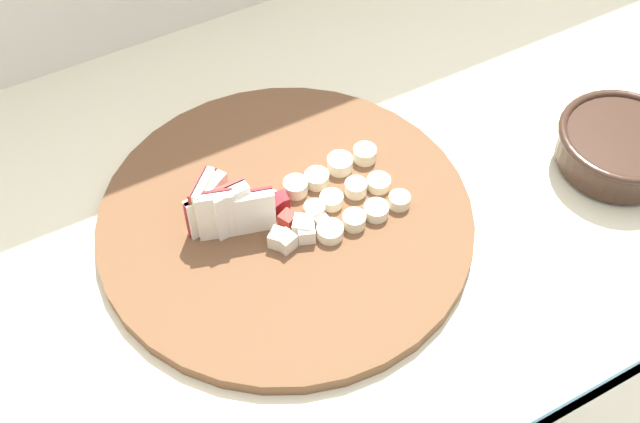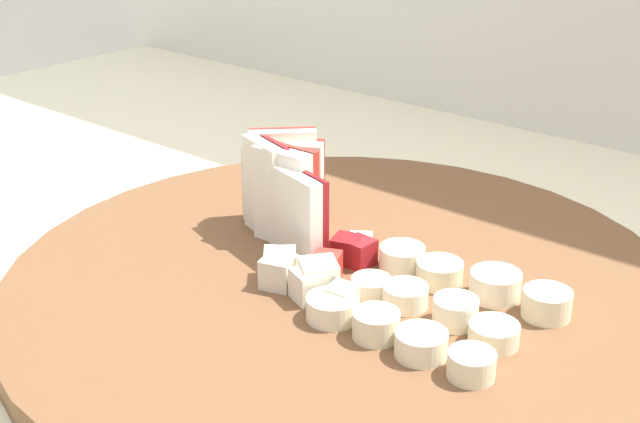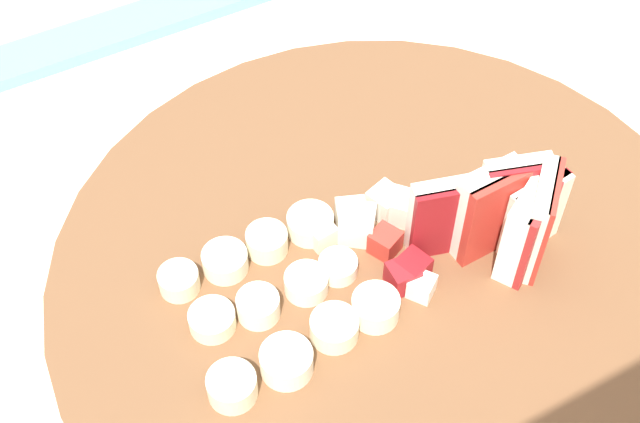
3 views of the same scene
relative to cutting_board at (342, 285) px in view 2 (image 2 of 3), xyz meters
The scene contains 5 objects.
tile_backsplash 0.42m from the cutting_board, 83.87° to the left, with size 2.40×0.04×1.46m, color silver.
cutting_board is the anchor object (origin of this frame).
apple_wedge_fan 0.08m from the cutting_board, 162.87° to the left, with size 0.09×0.06×0.07m.
apple_dice_pile 0.02m from the cutting_board, 92.78° to the right, with size 0.08×0.09×0.02m.
banana_slice_rows 0.07m from the cutting_board, ahead, with size 0.12×0.11×0.02m.
Camera 2 is at (0.24, -0.39, 1.13)m, focal length 48.60 mm.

